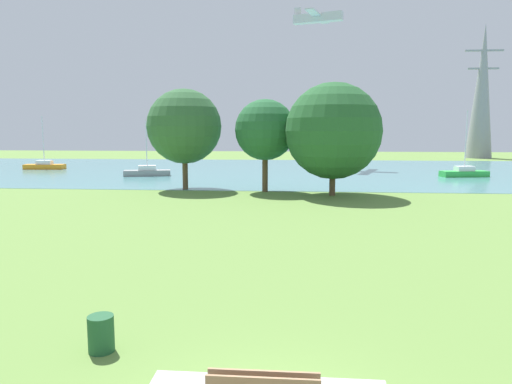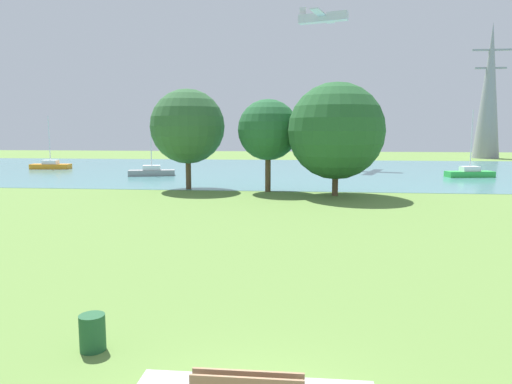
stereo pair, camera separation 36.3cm
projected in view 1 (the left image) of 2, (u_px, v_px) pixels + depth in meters
The scene contains 11 objects.
ground_plane at pixel (288, 208), 29.26m from camera, with size 160.00×160.00×0.00m, color olive.
litter_bin at pixel (101, 334), 10.24m from camera, with size 0.56×0.56×0.80m, color #1E512D.
water_surface at pixel (292, 170), 56.92m from camera, with size 140.00×40.00×0.02m, color teal.
sailboat_orange at pixel (45, 166), 58.47m from camera, with size 4.91×1.92×6.55m.
sailboat_green at pixel (464, 172), 48.89m from camera, with size 5.00×2.39×6.85m.
sailboat_gray at pixel (147, 172), 49.84m from camera, with size 5.02×2.67×5.88m.
tree_east_near at pixel (184, 127), 37.97m from camera, with size 6.01×6.01×8.11m.
tree_mid_shore at pixel (265, 130), 36.55m from camera, with size 4.72×4.72×7.19m.
tree_east_far at pixel (333, 131), 34.34m from camera, with size 7.04×7.04×8.26m.
electricity_pylon at pixel (482, 91), 81.27m from camera, with size 6.40×4.40×22.90m.
light_aircraft at pixel (318, 18), 60.79m from camera, with size 6.43×8.34×2.10m.
Camera 1 is at (0.48, -6.95, 4.78)m, focal length 33.12 mm.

